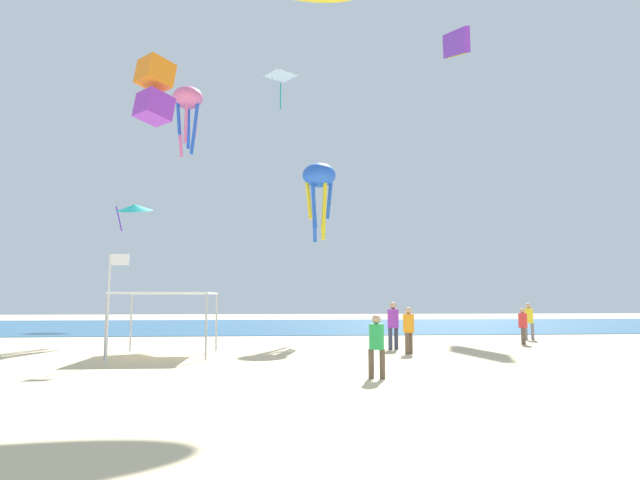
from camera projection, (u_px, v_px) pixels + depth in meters
name	position (u px, v px, depth m)	size (l,w,h in m)	color
ground	(395.00, 373.00, 15.36)	(110.00, 110.00, 0.10)	beige
ocean_strip	(321.00, 325.00, 40.82)	(110.00, 22.03, 0.03)	#28608C
canopy_tent	(167.00, 295.00, 19.93)	(3.31, 3.25, 2.23)	#B2B2B7
person_near_tent	(377.00, 341.00, 14.12)	(0.42, 0.38, 1.61)	brown
person_leftmost	(409.00, 326.00, 20.31)	(0.40, 0.40, 1.69)	brown
person_central	(523.00, 323.00, 24.45)	(0.38, 0.38, 1.59)	brown
person_rightmost	(529.00, 318.00, 27.16)	(0.42, 0.42, 1.78)	slate
person_far_shore	(393.00, 322.00, 22.05)	(0.44, 0.44, 1.86)	#33384C
banner_flag	(111.00, 297.00, 17.13)	(0.61, 0.06, 3.39)	silver
kite_parafoil_purple	(456.00, 44.00, 45.86)	(0.84, 6.68, 4.06)	purple
kite_octopus_blue	(319.00, 179.00, 27.91)	(1.79, 1.79, 3.94)	blue
kite_diamond_white	(281.00, 78.00, 38.18)	(2.42, 2.42, 2.40)	white
kite_box_orange	(155.00, 91.00, 21.52)	(1.67, 1.66, 2.50)	orange
kite_delta_teal	(134.00, 208.00, 40.19)	(2.80, 2.83, 2.20)	teal
kite_octopus_pink	(188.00, 101.00, 33.94)	(2.49, 2.49, 4.29)	pink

